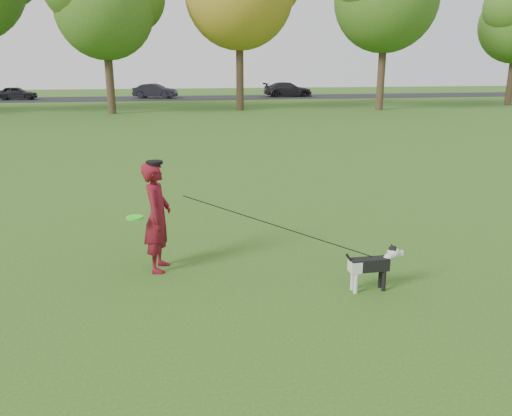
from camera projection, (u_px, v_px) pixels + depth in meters
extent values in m
plane|color=#285116|center=(258.00, 277.00, 6.83)|extent=(120.00, 120.00, 0.00)
cube|color=black|center=(172.00, 98.00, 44.60)|extent=(120.00, 7.00, 0.02)
imported|color=#5A0C20|center=(157.00, 217.00, 6.91)|extent=(0.47, 0.63, 1.55)
cube|color=black|center=(369.00, 264.00, 6.35)|extent=(0.50, 0.16, 0.16)
cube|color=silver|center=(355.00, 266.00, 6.32)|extent=(0.14, 0.16, 0.15)
cylinder|color=silver|center=(356.00, 283.00, 6.32)|extent=(0.05, 0.05, 0.27)
cylinder|color=silver|center=(352.00, 280.00, 6.43)|extent=(0.05, 0.05, 0.27)
cylinder|color=black|center=(384.00, 281.00, 6.39)|extent=(0.05, 0.05, 0.27)
cylinder|color=black|center=(380.00, 278.00, 6.50)|extent=(0.05, 0.05, 0.27)
cylinder|color=silver|center=(386.00, 260.00, 6.38)|extent=(0.17, 0.10, 0.18)
sphere|color=silver|center=(393.00, 252.00, 6.37)|extent=(0.16, 0.16, 0.16)
sphere|color=black|center=(393.00, 250.00, 6.36)|extent=(0.12, 0.12, 0.12)
cube|color=silver|center=(399.00, 253.00, 6.39)|extent=(0.10, 0.06, 0.05)
sphere|color=black|center=(403.00, 253.00, 6.40)|extent=(0.03, 0.03, 0.03)
cone|color=black|center=(395.00, 248.00, 6.31)|extent=(0.05, 0.05, 0.06)
cone|color=black|center=(392.00, 246.00, 6.38)|extent=(0.05, 0.05, 0.06)
cylinder|color=black|center=(351.00, 262.00, 6.29)|extent=(0.17, 0.03, 0.23)
cylinder|color=black|center=(382.00, 260.00, 6.37)|extent=(0.11, 0.11, 0.02)
imported|color=black|center=(17.00, 93.00, 42.10)|extent=(3.26, 1.37, 1.10)
imported|color=black|center=(155.00, 91.00, 44.16)|extent=(4.04, 2.53, 1.26)
imported|color=black|center=(288.00, 89.00, 46.35)|extent=(4.56, 1.95, 1.31)
cylinder|color=#32F81F|center=(135.00, 217.00, 6.70)|extent=(0.23, 0.23, 0.02)
cylinder|color=black|center=(154.00, 162.00, 6.70)|extent=(0.23, 0.23, 0.04)
cylinder|color=#38281C|center=(110.00, 78.00, 29.61)|extent=(0.48, 0.48, 4.20)
cylinder|color=#38281C|center=(240.00, 70.00, 31.89)|extent=(0.48, 0.48, 5.04)
cylinder|color=#38281C|center=(381.00, 72.00, 32.13)|extent=(0.48, 0.48, 4.83)
cylinder|color=#38281C|center=(511.00, 77.00, 36.12)|extent=(0.48, 0.48, 3.99)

